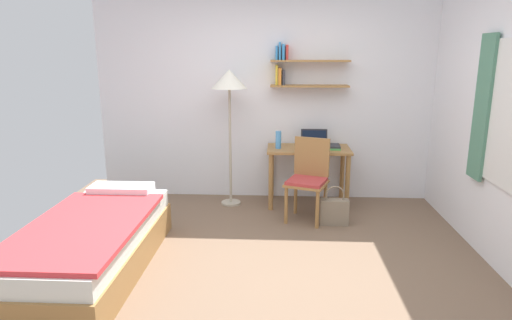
# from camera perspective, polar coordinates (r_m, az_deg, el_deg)

# --- Properties ---
(ground_plane) EXTENTS (5.28, 5.28, 0.00)m
(ground_plane) POSITION_cam_1_polar(r_m,az_deg,el_deg) (4.01, 1.24, -13.67)
(ground_plane) COLOR brown
(wall_back) EXTENTS (4.40, 0.27, 2.60)m
(wall_back) POSITION_cam_1_polar(r_m,az_deg,el_deg) (5.61, 2.09, 8.23)
(wall_back) COLOR white
(wall_back) RESTS_ON ground_plane
(bed) EXTENTS (0.90, 1.99, 0.54)m
(bed) POSITION_cam_1_polar(r_m,az_deg,el_deg) (4.11, -20.42, -10.21)
(bed) COLOR #9E703D
(bed) RESTS_ON ground_plane
(desk) EXTENTS (1.00, 0.55, 0.72)m
(desk) POSITION_cam_1_polar(r_m,az_deg,el_deg) (5.42, 6.78, 0.14)
(desk) COLOR #9E703D
(desk) RESTS_ON ground_plane
(desk_chair) EXTENTS (0.54, 0.53, 0.92)m
(desk_chair) POSITION_cam_1_polar(r_m,az_deg,el_deg) (4.96, 6.78, -2.11)
(desk_chair) COLOR #9E703D
(desk_chair) RESTS_ON ground_plane
(standing_lamp) EXTENTS (0.42, 0.42, 1.65)m
(standing_lamp) POSITION_cam_1_polar(r_m,az_deg,el_deg) (5.27, -3.47, 9.57)
(standing_lamp) COLOR #B2A893
(standing_lamp) RESTS_ON ground_plane
(laptop) EXTENTS (0.33, 0.22, 0.21)m
(laptop) POSITION_cam_1_polar(r_m,az_deg,el_deg) (5.47, 7.54, 2.28)
(laptop) COLOR black
(laptop) RESTS_ON desk
(water_bottle) EXTENTS (0.07, 0.07, 0.21)m
(water_bottle) POSITION_cam_1_polar(r_m,az_deg,el_deg) (5.31, 2.91, 2.63)
(water_bottle) COLOR #4C99DB
(water_bottle) RESTS_ON desk
(book_stack) EXTENTS (0.17, 0.24, 0.04)m
(book_stack) POSITION_cam_1_polar(r_m,az_deg,el_deg) (5.40, 10.02, 1.71)
(book_stack) COLOR #4CA856
(book_stack) RESTS_ON desk
(handbag) EXTENTS (0.31, 0.13, 0.44)m
(handbag) POSITION_cam_1_polar(r_m,az_deg,el_deg) (4.95, 10.08, -6.50)
(handbag) COLOR gray
(handbag) RESTS_ON ground_plane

